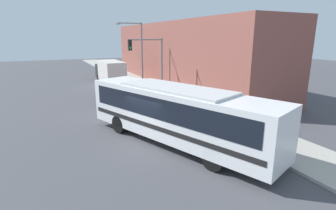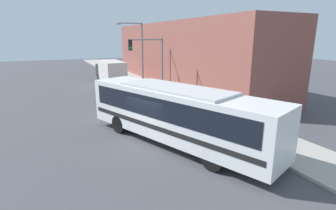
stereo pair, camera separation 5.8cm
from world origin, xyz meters
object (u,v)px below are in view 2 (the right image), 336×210
street_lamp (139,49)px  parking_meter (174,92)px  pedestrian_near_corner (209,101)px  traffic_light_pole (151,57)px  city_bus (175,111)px  delivery_truck (110,71)px  fire_hydrant (180,101)px

street_lamp → parking_meter: bearing=-88.9°
parking_meter → pedestrian_near_corner: size_ratio=0.75×
traffic_light_pole → street_lamp: 5.58m
city_bus → street_lamp: size_ratio=1.67×
delivery_truck → fire_hydrant: 14.06m
parking_meter → pedestrian_near_corner: pedestrian_near_corner is taller
delivery_truck → parking_meter: size_ratio=5.67×
traffic_light_pole → street_lamp: (0.80, 5.50, 0.50)m
fire_hydrant → street_lamp: bearing=91.0°
delivery_truck → fire_hydrant: delivery_truck is taller
traffic_light_pole → pedestrian_near_corner: traffic_light_pole is taller
pedestrian_near_corner → street_lamp: bearing=95.5°
city_bus → traffic_light_pole: bearing=54.1°
city_bus → parking_meter: city_bus is taller
parking_meter → street_lamp: street_lamp is taller
delivery_truck → pedestrian_near_corner: bearing=-78.5°
delivery_truck → parking_meter: (2.36, -12.71, -0.50)m
traffic_light_pole → street_lamp: bearing=81.7°
pedestrian_near_corner → traffic_light_pole: bearing=106.7°
fire_hydrant → traffic_light_pole: bearing=103.9°
fire_hydrant → pedestrian_near_corner: pedestrian_near_corner is taller
fire_hydrant → pedestrian_near_corner: 2.91m
pedestrian_near_corner → city_bus: bearing=-141.4°
city_bus → parking_meter: (3.76, 7.59, -0.77)m
street_lamp → pedestrian_near_corner: size_ratio=3.89×
delivery_truck → parking_meter: bearing=-79.5°
city_bus → pedestrian_near_corner: size_ratio=6.51×
traffic_light_pole → pedestrian_near_corner: size_ratio=3.00×
fire_hydrant → delivery_truck: bearing=99.7°
fire_hydrant → parking_meter: (-0.00, 1.11, 0.52)m
traffic_light_pole → parking_meter: traffic_light_pole is taller
city_bus → traffic_light_pole: size_ratio=2.17×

